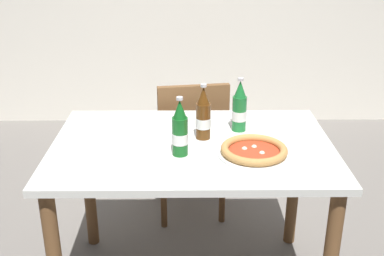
# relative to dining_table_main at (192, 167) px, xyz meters

# --- Properties ---
(dining_table_main) EXTENTS (1.20, 0.80, 0.75)m
(dining_table_main) POSITION_rel_dining_table_main_xyz_m (0.00, 0.00, 0.00)
(dining_table_main) COLOR silver
(dining_table_main) RESTS_ON ground_plane
(chair_behind_table) EXTENTS (0.45, 0.45, 0.85)m
(chair_behind_table) POSITION_rel_dining_table_main_xyz_m (-0.00, 0.61, -0.15)
(chair_behind_table) COLOR brown
(chair_behind_table) RESTS_ON ground_plane
(pizza_margherita_near) EXTENTS (0.29, 0.29, 0.04)m
(pizza_margherita_near) POSITION_rel_dining_table_main_xyz_m (0.25, -0.13, 0.14)
(pizza_margherita_near) COLOR white
(pizza_margherita_near) RESTS_ON dining_table_main
(beer_bottle_left) EXTENTS (0.07, 0.07, 0.25)m
(beer_bottle_left) POSITION_rel_dining_table_main_xyz_m (-0.05, -0.11, 0.22)
(beer_bottle_left) COLOR #14591E
(beer_bottle_left) RESTS_ON dining_table_main
(beer_bottle_center) EXTENTS (0.07, 0.07, 0.25)m
(beer_bottle_center) POSITION_rel_dining_table_main_xyz_m (0.05, 0.06, 0.22)
(beer_bottle_center) COLOR #512D0F
(beer_bottle_center) RESTS_ON dining_table_main
(beer_bottle_right) EXTENTS (0.07, 0.07, 0.25)m
(beer_bottle_right) POSITION_rel_dining_table_main_xyz_m (0.21, 0.14, 0.22)
(beer_bottle_right) COLOR #196B2D
(beer_bottle_right) RESTS_ON dining_table_main
(napkin_with_cutlery) EXTENTS (0.20, 0.20, 0.01)m
(napkin_with_cutlery) POSITION_rel_dining_table_main_xyz_m (-0.42, 0.09, 0.12)
(napkin_with_cutlery) COLOR white
(napkin_with_cutlery) RESTS_ON dining_table_main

